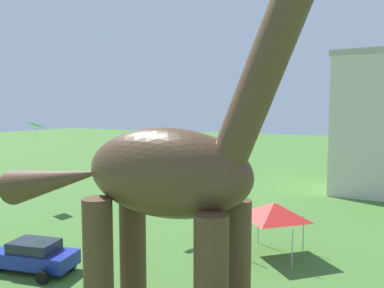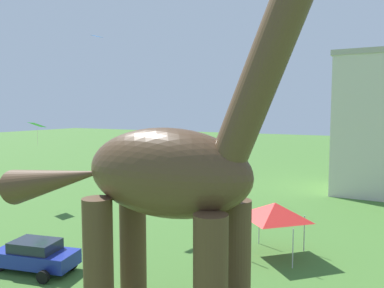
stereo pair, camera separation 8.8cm
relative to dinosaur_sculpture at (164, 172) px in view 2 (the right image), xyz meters
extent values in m
cylinder|color=#513823|center=(2.42, 1.08, -3.43)|extent=(1.13, 1.13, 4.89)
cylinder|color=#513823|center=(-2.26, 1.08, -3.43)|extent=(1.13, 1.13, 4.89)
cylinder|color=#513823|center=(-2.26, -1.08, -3.43)|extent=(1.13, 1.13, 4.89)
ellipsoid|color=#513823|center=(0.08, 0.00, 0.00)|extent=(6.69, 2.88, 3.29)
cylinder|color=#513823|center=(4.42, 0.00, 5.27)|extent=(4.81, 1.23, 9.53)
cone|color=#513823|center=(-5.53, 0.00, -0.75)|extent=(5.88, 1.65, 2.79)
cube|color=navy|center=(-8.50, 1.19, -5.20)|extent=(4.49, 2.65, 0.72)
cube|color=#232B35|center=(-8.50, 1.19, -4.58)|extent=(2.55, 2.02, 0.52)
cylinder|color=black|center=(-6.94, 2.08, -5.56)|extent=(0.65, 0.35, 0.62)
cylinder|color=black|center=(-6.94, 0.30, -5.56)|extent=(0.65, 0.35, 0.62)
cylinder|color=black|center=(-10.05, 2.08, -5.56)|extent=(0.65, 0.35, 0.62)
cylinder|color=black|center=(-10.05, 0.30, -5.56)|extent=(0.65, 0.35, 0.62)
cylinder|color=#B2B2B7|center=(2.99, 10.31, -4.82)|extent=(0.06, 0.06, 2.10)
cylinder|color=#B2B2B7|center=(2.99, 7.61, -4.82)|extent=(0.06, 0.06, 2.10)
cylinder|color=#B2B2B7|center=(0.29, 10.31, -4.82)|extent=(0.06, 0.06, 2.10)
cylinder|color=#B2B2B7|center=(0.29, 7.61, -4.82)|extent=(0.06, 0.06, 2.10)
pyramid|color=red|center=(1.64, 8.96, -3.32)|extent=(3.15, 3.15, 0.90)
cube|color=green|center=(-20.08, 11.28, 0.97)|extent=(1.82, 1.54, 0.43)
cylinder|color=pink|center=(-20.08, 11.28, -0.03)|extent=(0.01, 0.01, 1.54)
cube|color=#287AE5|center=(-13.46, 11.70, 7.98)|extent=(0.70, 0.88, 0.17)
camera|label=1|loc=(7.43, -11.89, 2.30)|focal=36.13mm
camera|label=2|loc=(7.50, -11.85, 2.30)|focal=36.13mm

